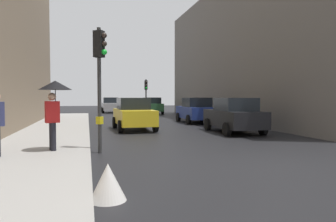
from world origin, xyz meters
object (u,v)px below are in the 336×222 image
traffic_light_near_right (100,67)px  warning_sign_triangle (108,182)px  car_green_estate (152,106)px  traffic_light_far_median (146,91)px  pedestrian_with_umbrella (54,96)px  car_yellow_taxi (134,114)px  car_dark_suv (234,115)px  car_blue_van (196,110)px  car_silver_hatchback (110,105)px

traffic_light_near_right → warning_sign_triangle: bearing=-90.8°
traffic_light_near_right → car_green_estate: size_ratio=0.95×
traffic_light_far_median → pedestrian_with_umbrella: bearing=-108.8°
warning_sign_triangle → car_green_estate: bearing=77.2°
traffic_light_near_right → warning_sign_triangle: size_ratio=6.15×
car_yellow_taxi → car_dark_suv: bearing=-30.4°
traffic_light_far_median → car_yellow_taxi: bearing=-103.8°
car_yellow_taxi → pedestrian_with_umbrella: size_ratio=1.98×
traffic_light_near_right → car_yellow_taxi: (2.07, 6.99, -1.88)m
warning_sign_triangle → car_dark_suv: bearing=53.1°
car_blue_van → warning_sign_triangle: 17.03m
traffic_light_near_right → warning_sign_triangle: 5.42m
traffic_light_near_right → pedestrian_with_umbrella: 1.65m
car_yellow_taxi → traffic_light_far_median: bearing=76.2°
traffic_light_near_right → traffic_light_far_median: traffic_light_near_right is taller
traffic_light_far_median → car_green_estate: bearing=73.2°
traffic_light_far_median → car_yellow_taxi: size_ratio=0.80×
traffic_light_near_right → car_green_estate: bearing=74.7°
car_silver_hatchback → warning_sign_triangle: (-2.26, -31.79, -0.55)m
traffic_light_near_right → traffic_light_far_median: size_ratio=1.17×
car_dark_suv → car_green_estate: same height
car_silver_hatchback → warning_sign_triangle: size_ratio=6.48×
car_dark_suv → car_silver_hatchback: 23.15m
pedestrian_with_umbrella → car_blue_van: bearing=52.1°
traffic_light_far_median → car_green_estate: (1.53, 5.07, -1.48)m
car_green_estate → car_blue_van: same height
traffic_light_far_median → car_yellow_taxi: traffic_light_far_median is taller
traffic_light_far_median → pedestrian_with_umbrella: size_ratio=1.59×
car_blue_van → warning_sign_triangle: (-7.03, -15.50, -0.55)m
car_yellow_taxi → car_silver_hatchback: size_ratio=1.01×
traffic_light_far_median → car_dark_suv: size_ratio=0.80×
car_green_estate → car_silver_hatchback: same height
car_silver_hatchback → pedestrian_with_umbrella: (-3.57, -27.03, 0.96)m
traffic_light_near_right → car_dark_suv: traffic_light_near_right is taller
car_dark_suv → warning_sign_triangle: bearing=-126.9°
car_blue_van → car_green_estate: bearing=93.0°
car_green_estate → pedestrian_with_umbrella: size_ratio=1.97×
car_dark_suv → car_yellow_taxi: size_ratio=1.01×
pedestrian_with_umbrella → car_yellow_taxi: bearing=64.0°
traffic_light_far_median → traffic_light_near_right: bearing=-104.8°
car_dark_suv → car_yellow_taxi: (-4.68, 2.75, 0.00)m
traffic_light_far_median → car_green_estate: size_ratio=0.81×
traffic_light_near_right → car_silver_hatchback: size_ratio=0.95×
traffic_light_near_right → car_dark_suv: (6.75, 4.24, -1.88)m
car_silver_hatchback → traffic_light_far_median: bearing=-73.8°
traffic_light_near_right → pedestrian_with_umbrella: size_ratio=1.87×
car_yellow_taxi → warning_sign_triangle: (-2.13, -11.84, -0.55)m
car_green_estate → car_silver_hatchback: 5.62m
car_yellow_taxi → car_silver_hatchback: 19.95m
traffic_light_near_right → car_green_estate: 24.03m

